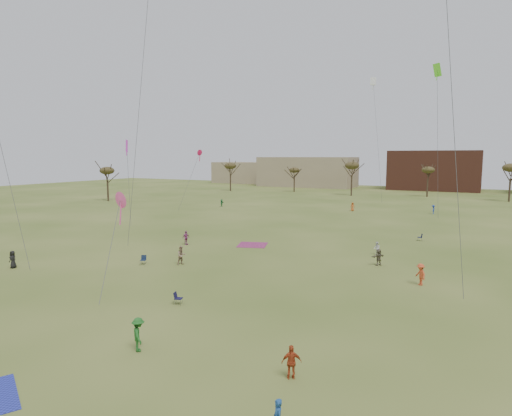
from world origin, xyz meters
The scene contains 21 objects.
ground centered at (0.00, 0.00, 0.00)m, with size 260.00×260.00×0.00m, color #425A1C.
flyer_near_center centered at (3.10, -7.23, 0.91)m, with size 1.18×0.68×1.83m, color #206221.
spectator_fore_a centered at (11.50, -6.06, 0.81)m, with size 0.95×0.40×1.62m, color #B4421E.
spectator_fore_b centered at (-6.37, 8.71, 0.90)m, with size 0.87×0.68×1.80m, color #94765E.
spectator_fore_c centered at (10.44, 17.30, 0.80)m, with size 1.49×0.47×1.61m, color brown.
flyer_mid_a centered at (-19.45, 0.29, 0.82)m, with size 0.80×0.52×1.64m, color black.
flyer_mid_b centered at (14.82, 12.44, 0.89)m, with size 1.15×0.66×1.78m, color #D54E27.
spectator_mid_d centered at (-11.75, 16.50, 0.82)m, with size 0.97×0.40×1.65m, color #A24385.
spectator_mid_e centered at (9.31, 21.65, 0.70)m, with size 0.68×0.53×1.40m, color silver.
flyer_far_a centered at (-28.89, 51.19, 0.74)m, with size 1.38×0.44×1.49m, color #2B8344.
flyer_far_b centered at (-3.00, 56.68, 0.83)m, with size 0.81×0.53×1.67m, color #C75B22.
flyer_far_c centered at (11.02, 59.12, 0.83)m, with size 1.07×0.61×1.65m, color #213B99.
blanket_plum centered at (-4.73, 19.98, 0.00)m, with size 3.30×3.30×0.03m, color #952D64.
camp_chair_left centered at (-9.68, 7.03, 0.26)m, with size 0.68×0.70×0.87m.
camp_chair_center centered at (0.39, -0.39, 0.26)m, with size 0.67×0.64×0.87m.
camp_chair_right centered at (12.28, 31.98, 0.26)m, with size 0.66×0.63×0.87m.
kites_aloft centered at (-1.22, 31.79, 20.57)m, with size 63.85×76.28×27.74m.
tree_line centered at (-2.85, 79.12, 7.09)m, with size 117.44×49.32×8.91m.
building_tan centered at (-35.00, 115.00, 5.00)m, with size 32.00×14.00×10.00m, color #937F60.
building_brick centered at (5.00, 120.00, 6.00)m, with size 26.00×16.00×12.00m, color brown.
building_tan_west centered at (-65.00, 122.00, 4.00)m, with size 20.00×12.00×8.00m, color #937F60.
Camera 1 is at (19.04, -23.77, 10.39)m, focal length 30.31 mm.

